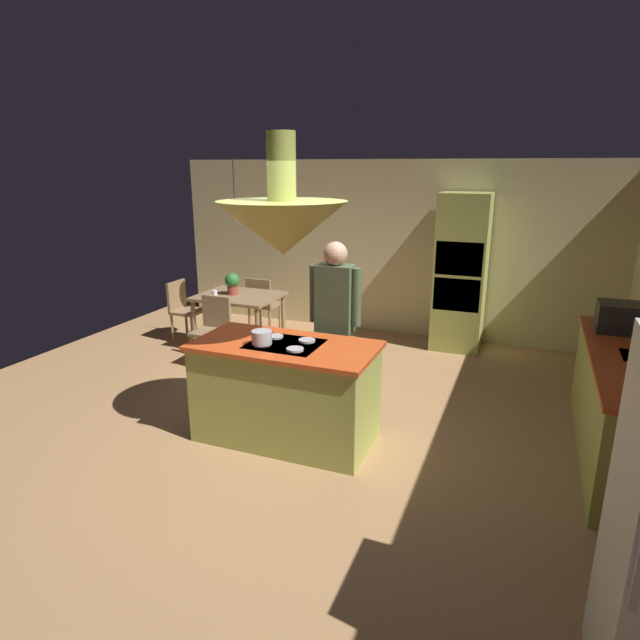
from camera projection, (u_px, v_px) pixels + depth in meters
ground at (295, 428)px, 5.20m from camera, size 8.16×8.16×0.00m
wall_back at (390, 248)px, 7.92m from camera, size 6.80×0.10×2.55m
kitchen_island at (286, 391)px, 4.89m from camera, size 1.65×0.84×0.95m
counter_run_right at (624, 405)px, 4.59m from camera, size 0.73×2.44×0.93m
oven_tower at (461, 273)px, 7.23m from camera, size 0.66×0.62×2.12m
dining_table at (239, 302)px, 7.32m from camera, size 1.09×0.89×0.76m
person_at_island at (335, 317)px, 5.28m from camera, size 0.53×0.24×1.76m
range_hood at (282, 225)px, 4.47m from camera, size 1.10×1.10×1.00m
pendant_light_over_table at (235, 213)px, 6.98m from camera, size 0.32×0.32×0.82m
chair_facing_island at (213, 326)px, 6.77m from camera, size 0.40×0.40×0.87m
chair_by_back_wall at (262, 302)px, 7.95m from camera, size 0.40×0.40×0.87m
chair_at_corner at (183, 307)px, 7.69m from camera, size 0.40×0.40×0.87m
potted_plant_on_table at (232, 282)px, 7.27m from camera, size 0.20×0.20×0.30m
cup_on_table at (215, 294)px, 7.16m from camera, size 0.07×0.07×0.09m
microwave_on_counter at (623, 318)px, 5.07m from camera, size 0.46×0.36×0.28m
cooking_pot_on_cooktop at (262, 337)px, 4.68m from camera, size 0.18×0.18×0.12m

